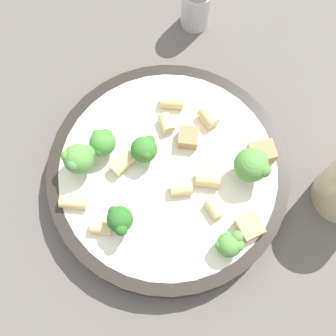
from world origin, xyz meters
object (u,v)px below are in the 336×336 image
object	(u,v)px
broccoli_floret_2	(252,165)
rigatoni_0	(209,117)
broccoli_floret_5	(79,159)
rigatoni_1	(164,123)
pasta_bowl	(168,175)
pepper_shaker	(196,0)
broccoli_floret_1	(120,220)
rigatoni_4	(181,189)
rigatoni_8	(208,179)
broccoli_floret_4	(230,244)
chicken_chunk_1	(188,137)
broccoli_floret_3	(103,143)
chicken_chunk_2	(250,227)
broccoli_floret_0	(144,150)
rigatoni_6	(214,209)
rigatoni_5	(122,163)
rigatoni_7	(73,202)
rigatoni_2	(101,228)
rigatoni_3	(172,102)
chicken_chunk_0	(262,152)

from	to	relation	value
broccoli_floret_2	rigatoni_0	world-z (taller)	broccoli_floret_2
broccoli_floret_5	rigatoni_1	world-z (taller)	broccoli_floret_5
pasta_bowl	broccoli_floret_2	world-z (taller)	broccoli_floret_2
rigatoni_0	pepper_shaker	xyz separation A→B (m)	(-0.16, -0.01, 0.00)
broccoli_floret_1	broccoli_floret_2	bearing A→B (deg)	110.75
rigatoni_4	rigatoni_8	size ratio (longest dim) A/B	0.90
broccoli_floret_4	chicken_chunk_1	xyz separation A→B (m)	(-0.12, -0.04, -0.01)
broccoli_floret_3	chicken_chunk_2	distance (m)	0.18
rigatoni_8	broccoli_floret_5	bearing A→B (deg)	-99.27
broccoli_floret_0	rigatoni_6	distance (m)	0.10
broccoli_floret_4	broccoli_floret_5	distance (m)	0.18
broccoli_floret_4	rigatoni_1	xyz separation A→B (m)	(-0.14, -0.06, -0.01)
broccoli_floret_0	rigatoni_4	world-z (taller)	broccoli_floret_0
broccoli_floret_3	pepper_shaker	distance (m)	0.22
broccoli_floret_4	rigatoni_5	distance (m)	0.15
broccoli_floret_4	rigatoni_7	size ratio (longest dim) A/B	1.05
broccoli_floret_4	rigatoni_8	distance (m)	0.08
broccoli_floret_4	rigatoni_4	xyz separation A→B (m)	(-0.06, -0.05, -0.01)
broccoli_floret_1	rigatoni_8	xyz separation A→B (m)	(-0.05, 0.09, -0.02)
rigatoni_2	rigatoni_1	bearing A→B (deg)	149.03
rigatoni_8	pepper_shaker	xyz separation A→B (m)	(-0.23, 0.00, 0.00)
broccoli_floret_0	rigatoni_1	bearing A→B (deg)	148.26
broccoli_floret_5	chicken_chunk_2	xyz separation A→B (m)	(0.08, 0.18, -0.02)
broccoli_floret_1	pepper_shaker	world-z (taller)	pepper_shaker
rigatoni_7	rigatoni_5	bearing A→B (deg)	128.88
broccoli_floret_3	chicken_chunk_2	bearing A→B (deg)	58.10
broccoli_floret_1	pepper_shaker	bearing A→B (deg)	161.14
broccoli_floret_4	rigatoni_1	distance (m)	0.16
broccoli_floret_2	rigatoni_6	distance (m)	0.06
rigatoni_5	chicken_chunk_2	distance (m)	0.15
broccoli_floret_0	broccoli_floret_3	size ratio (longest dim) A/B	0.97
broccoli_floret_2	broccoli_floret_3	bearing A→B (deg)	-102.01
broccoli_floret_5	rigatoni_1	bearing A→B (deg)	116.49
broccoli_floret_2	broccoli_floret_3	xyz separation A→B (m)	(-0.03, -0.16, -0.01)
broccoli_floret_1	rigatoni_3	bearing A→B (deg)	157.14
broccoli_floret_3	chicken_chunk_0	bearing A→B (deg)	85.89
broccoli_floret_3	broccoli_floret_4	world-z (taller)	broccoli_floret_3
broccoli_floret_1	rigatoni_7	bearing A→B (deg)	-116.03
rigatoni_2	rigatoni_6	bearing A→B (deg)	97.76
broccoli_floret_2	rigatoni_3	bearing A→B (deg)	-137.10
rigatoni_4	chicken_chunk_1	distance (m)	0.06
chicken_chunk_0	chicken_chunk_2	distance (m)	0.09
pepper_shaker	rigatoni_6	bearing A→B (deg)	0.87
rigatoni_7	rigatoni_8	world-z (taller)	rigatoni_8
pasta_bowl	rigatoni_8	distance (m)	0.05
rigatoni_1	rigatoni_3	bearing A→B (deg)	158.85
rigatoni_4	pepper_shaker	distance (m)	0.24
broccoli_floret_5	chicken_chunk_0	bearing A→B (deg)	91.84
rigatoni_6	rigatoni_8	xyz separation A→B (m)	(-0.03, -0.00, 0.00)
chicken_chunk_2	pepper_shaker	xyz separation A→B (m)	(-0.29, -0.04, 0.00)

